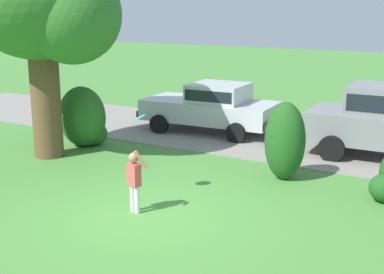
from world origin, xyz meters
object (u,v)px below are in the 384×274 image
at_px(oak_tree_large, 47,3).
at_px(frisbee, 140,117).
at_px(child_thrower, 134,177).
at_px(parked_sedan, 212,106).

distance_m(oak_tree_large, frisbee, 4.67).
xyz_separation_m(oak_tree_large, child_thrower, (4.22, -2.20, -3.26)).
xyz_separation_m(oak_tree_large, parked_sedan, (2.34, 4.53, -3.13)).
height_order(oak_tree_large, parked_sedan, oak_tree_large).
distance_m(parked_sedan, child_thrower, 6.99).
distance_m(parked_sedan, frisbee, 6.21).
bearing_deg(child_thrower, oak_tree_large, 152.44).
relative_size(parked_sedan, frisbee, 16.01).
bearing_deg(child_thrower, parked_sedan, 105.62).
height_order(child_thrower, frisbee, frisbee).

